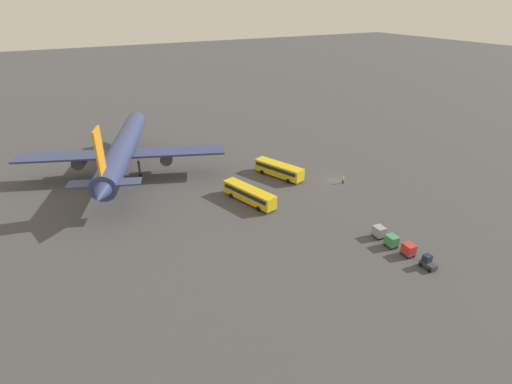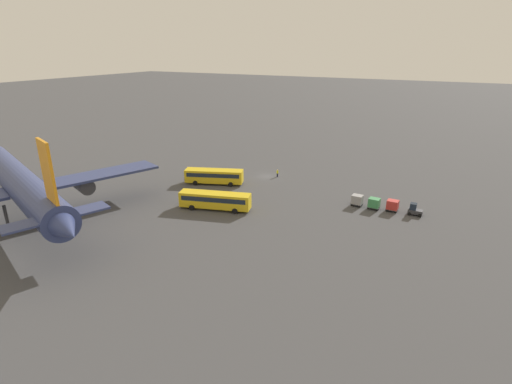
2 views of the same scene
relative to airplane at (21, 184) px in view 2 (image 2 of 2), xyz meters
The scene contains 9 objects.
ground_plane 48.13m from the airplane, 121.86° to the right, with size 600.00×600.00×0.00m, color #424244.
airplane is the anchor object (origin of this frame).
shuttle_bus_near 35.61m from the airplane, 119.69° to the right, with size 12.51×7.04×3.12m.
shuttle_bus_far 32.01m from the airplane, 143.55° to the right, with size 13.09×6.13×3.11m.
baggage_tug 66.65m from the airplane, 150.40° to the right, with size 2.41×1.64×2.10m.
worker_person 49.92m from the airplane, 123.65° to the right, with size 0.38×0.38×1.74m.
cargo_cart_red 63.38m from the airplane, 148.82° to the right, with size 2.09×1.80×2.06m.
cargo_cart_green 60.45m from the airplane, 147.71° to the right, with size 2.09×1.80×2.06m.
cargo_cart_grey 57.97m from the airplane, 145.87° to the right, with size 2.09×1.80×2.06m.
Camera 2 is at (-37.89, 77.47, 27.80)m, focal length 28.00 mm.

